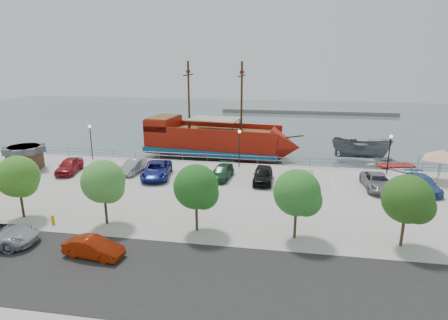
# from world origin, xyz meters

# --- Properties ---
(ground) EXTENTS (160.00, 160.00, 0.00)m
(ground) POSITION_xyz_m (0.00, 0.00, -1.00)
(ground) COLOR #3C4E51
(street) EXTENTS (100.00, 8.00, 0.04)m
(street) POSITION_xyz_m (0.00, -16.00, 0.01)
(street) COLOR black
(street) RESTS_ON land_slab
(sidewalk) EXTENTS (100.00, 4.00, 0.05)m
(sidewalk) POSITION_xyz_m (0.00, -10.00, 0.01)
(sidewalk) COLOR #A7A49F
(sidewalk) RESTS_ON land_slab
(seawall_railing) EXTENTS (50.00, 0.06, 1.00)m
(seawall_railing) POSITION_xyz_m (0.00, 7.80, 0.53)
(seawall_railing) COLOR slate
(seawall_railing) RESTS_ON land_slab
(far_shore) EXTENTS (40.00, 3.00, 0.80)m
(far_shore) POSITION_xyz_m (10.00, 55.00, -0.60)
(far_shore) COLOR gray
(far_shore) RESTS_ON ground
(pirate_ship) EXTENTS (21.03, 7.94, 13.11)m
(pirate_ship) POSITION_xyz_m (-2.96, 13.52, 1.20)
(pirate_ship) COLOR #961709
(pirate_ship) RESTS_ON ground
(patrol_boat) EXTENTS (7.85, 4.71, 2.85)m
(patrol_boat) POSITION_xyz_m (14.70, 14.64, 0.43)
(patrol_boat) COLOR #575F63
(patrol_boat) RESTS_ON ground
(speedboat) EXTENTS (6.34, 7.66, 1.37)m
(speedboat) POSITION_xyz_m (17.67, 9.53, -0.31)
(speedboat) COLOR silver
(speedboat) RESTS_ON ground
(dock_west) EXTENTS (6.84, 2.36, 0.38)m
(dock_west) POSITION_xyz_m (-12.61, 9.20, -0.81)
(dock_west) COLOR slate
(dock_west) RESTS_ON ground
(dock_mid) EXTENTS (6.51, 4.24, 0.36)m
(dock_mid) POSITION_xyz_m (8.40, 9.20, -0.82)
(dock_mid) COLOR slate
(dock_mid) RESTS_ON ground
(dock_east) EXTENTS (6.80, 2.29, 0.38)m
(dock_east) POSITION_xyz_m (14.74, 9.20, -0.81)
(dock_east) COLOR gray
(dock_east) RESTS_ON ground
(shed) EXTENTS (3.99, 3.99, 2.69)m
(shed) POSITION_xyz_m (-23.15, 1.41, 1.43)
(shed) COLOR #533323
(shed) RESTS_ON land_slab
(canopy_tent) EXTENTS (5.91, 5.91, 3.79)m
(canopy_tent) POSITION_xyz_m (20.53, 4.78, 3.30)
(canopy_tent) COLOR slate
(canopy_tent) RESTS_ON land_slab
(street_sedan) EXTENTS (4.01, 1.84, 1.27)m
(street_sedan) POSITION_xyz_m (-6.58, -14.63, 0.64)
(street_sedan) COLOR maroon
(street_sedan) RESTS_ON street
(fire_hydrant) EXTENTS (0.27, 0.27, 0.77)m
(fire_hydrant) POSITION_xyz_m (-11.93, -10.80, 0.42)
(fire_hydrant) COLOR #CEA302
(fire_hydrant) RESTS_ON sidewalk
(lamp_post_left) EXTENTS (0.36, 0.36, 4.28)m
(lamp_post_left) POSITION_xyz_m (-18.00, 6.50, 2.94)
(lamp_post_left) COLOR black
(lamp_post_left) RESTS_ON land_slab
(lamp_post_mid) EXTENTS (0.36, 0.36, 4.28)m
(lamp_post_mid) POSITION_xyz_m (0.00, 6.50, 2.94)
(lamp_post_mid) COLOR black
(lamp_post_mid) RESTS_ON land_slab
(lamp_post_right) EXTENTS (0.36, 0.36, 4.28)m
(lamp_post_right) POSITION_xyz_m (16.00, 6.50, 2.94)
(lamp_post_right) COLOR black
(lamp_post_right) RESTS_ON land_slab
(tree_b) EXTENTS (3.30, 3.20, 5.00)m
(tree_b) POSITION_xyz_m (-14.85, -10.07, 3.30)
(tree_b) COLOR #473321
(tree_b) RESTS_ON sidewalk
(tree_c) EXTENTS (3.30, 3.20, 5.00)m
(tree_c) POSITION_xyz_m (-7.85, -10.07, 3.30)
(tree_c) COLOR #473321
(tree_c) RESTS_ON sidewalk
(tree_d) EXTENTS (3.30, 3.20, 5.00)m
(tree_d) POSITION_xyz_m (-0.85, -10.07, 3.30)
(tree_d) COLOR #473321
(tree_d) RESTS_ON sidewalk
(tree_e) EXTENTS (3.30, 3.20, 5.00)m
(tree_e) POSITION_xyz_m (6.15, -10.07, 3.30)
(tree_e) COLOR #473321
(tree_e) RESTS_ON sidewalk
(tree_f) EXTENTS (3.30, 3.20, 5.00)m
(tree_f) POSITION_xyz_m (13.15, -10.07, 3.30)
(tree_f) COLOR #473321
(tree_f) RESTS_ON sidewalk
(parked_car_a) EXTENTS (2.63, 4.85, 1.57)m
(parked_car_a) POSITION_xyz_m (-17.87, 1.29, 0.78)
(parked_car_a) COLOR maroon
(parked_car_a) RESTS_ON land_slab
(parked_car_b) EXTENTS (1.94, 4.40, 1.40)m
(parked_car_b) POSITION_xyz_m (-11.05, 2.47, 0.70)
(parked_car_b) COLOR #A3A4A6
(parked_car_b) RESTS_ON land_slab
(parked_car_c) EXTENTS (3.60, 6.11, 1.60)m
(parked_car_c) POSITION_xyz_m (-8.00, 1.31, 0.80)
(parked_car_c) COLOR navy
(parked_car_c) RESTS_ON land_slab
(parked_car_d) EXTENTS (2.29, 4.71, 1.32)m
(parked_car_d) POSITION_xyz_m (-1.25, 2.08, 0.66)
(parked_car_d) COLOR #1C4528
(parked_car_d) RESTS_ON land_slab
(parked_car_e) EXTENTS (1.90, 4.68, 1.59)m
(parked_car_e) POSITION_xyz_m (3.03, 1.52, 0.80)
(parked_car_e) COLOR black
(parked_car_e) RESTS_ON land_slab
(parked_car_f) EXTENTS (2.03, 4.36, 1.38)m
(parked_car_f) POSITION_xyz_m (7.10, 1.23, 0.69)
(parked_car_f) COLOR silver
(parked_car_f) RESTS_ON land_slab
(parked_car_g) EXTENTS (2.58, 5.26, 1.44)m
(parked_car_g) POSITION_xyz_m (13.89, 1.37, 0.72)
(parked_car_g) COLOR gray
(parked_car_g) RESTS_ON land_slab
(parked_car_h) EXTENTS (2.53, 5.13, 1.43)m
(parked_car_h) POSITION_xyz_m (18.00, 1.49, 0.72)
(parked_car_h) COLOR #345C96
(parked_car_h) RESTS_ON land_slab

